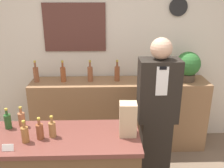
% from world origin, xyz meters
% --- Properties ---
extents(back_wall, '(5.20, 0.09, 2.70)m').
position_xyz_m(back_wall, '(-0.00, 2.00, 1.36)').
color(back_wall, beige).
rests_on(back_wall, ground_plane).
extents(back_shelf, '(2.37, 0.45, 0.98)m').
position_xyz_m(back_shelf, '(0.16, 1.72, 0.49)').
color(back_shelf, '#8E6642').
rests_on(back_shelf, ground_plane).
extents(shopkeeper, '(0.42, 0.27, 1.68)m').
position_xyz_m(shopkeeper, '(0.53, 1.01, 0.84)').
color(shopkeeper, black).
rests_on(shopkeeper, ground_plane).
extents(potted_plant, '(0.32, 0.32, 0.39)m').
position_xyz_m(potted_plant, '(1.06, 1.70, 1.20)').
color(potted_plant, '#4C3D2D').
rests_on(potted_plant, back_shelf).
extents(paper_bag, '(0.15, 0.13, 0.30)m').
position_xyz_m(paper_bag, '(0.16, 0.48, 1.07)').
color(paper_bag, tan).
rests_on(paper_bag, display_counter).
extents(price_card_right, '(0.09, 0.02, 0.06)m').
position_xyz_m(price_card_right, '(-0.81, 0.27, 0.95)').
color(price_card_right, white).
rests_on(price_card_right, display_counter).
extents(counter_bottle_1, '(0.06, 0.06, 0.20)m').
position_xyz_m(counter_bottle_1, '(-0.93, 0.63, 0.99)').
color(counter_bottle_1, '#265423').
rests_on(counter_bottle_1, display_counter).
extents(counter_bottle_2, '(0.06, 0.06, 0.20)m').
position_xyz_m(counter_bottle_2, '(-0.81, 0.66, 0.99)').
color(counter_bottle_2, '#A3653F').
rests_on(counter_bottle_2, display_counter).
extents(counter_bottle_3, '(0.06, 0.06, 0.20)m').
position_xyz_m(counter_bottle_3, '(-0.70, 0.39, 0.99)').
color(counter_bottle_3, '#9D6532').
rests_on(counter_bottle_3, display_counter).
extents(counter_bottle_4, '(0.06, 0.06, 0.20)m').
position_xyz_m(counter_bottle_4, '(-0.59, 0.44, 0.99)').
color(counter_bottle_4, brown).
rests_on(counter_bottle_4, display_counter).
extents(counter_bottle_5, '(0.06, 0.06, 0.20)m').
position_xyz_m(counter_bottle_5, '(-0.49, 0.47, 0.99)').
color(counter_bottle_5, olive).
rests_on(counter_bottle_5, display_counter).
extents(shelf_bottle_0, '(0.07, 0.07, 0.29)m').
position_xyz_m(shelf_bottle_0, '(-0.94, 1.73, 1.09)').
color(shelf_bottle_0, brown).
rests_on(shelf_bottle_0, back_shelf).
extents(shelf_bottle_1, '(0.07, 0.07, 0.29)m').
position_xyz_m(shelf_bottle_1, '(-0.58, 1.73, 1.09)').
color(shelf_bottle_1, brown).
rests_on(shelf_bottle_1, back_shelf).
extents(shelf_bottle_2, '(0.07, 0.07, 0.29)m').
position_xyz_m(shelf_bottle_2, '(-0.23, 1.73, 1.09)').
color(shelf_bottle_2, brown).
rests_on(shelf_bottle_2, back_shelf).
extents(shelf_bottle_3, '(0.07, 0.07, 0.29)m').
position_xyz_m(shelf_bottle_3, '(0.13, 1.73, 1.09)').
color(shelf_bottle_3, brown).
rests_on(shelf_bottle_3, back_shelf).
extents(shelf_bottle_4, '(0.07, 0.07, 0.29)m').
position_xyz_m(shelf_bottle_4, '(0.48, 1.71, 1.09)').
color(shelf_bottle_4, brown).
rests_on(shelf_bottle_4, back_shelf).
extents(shelf_bottle_5, '(0.07, 0.07, 0.29)m').
position_xyz_m(shelf_bottle_5, '(0.84, 1.73, 1.09)').
color(shelf_bottle_5, brown).
rests_on(shelf_bottle_5, back_shelf).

